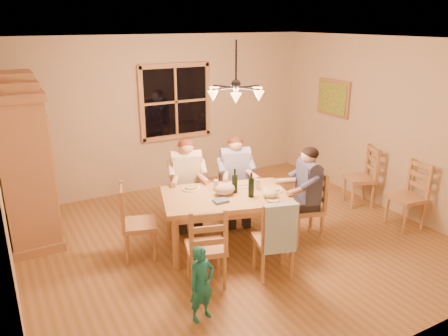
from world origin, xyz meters
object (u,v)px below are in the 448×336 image
adult_woman (187,172)px  wine_bottle_a (235,181)px  chair_far_left (188,206)px  adult_slate_man (307,182)px  chair_spare_front (405,207)px  chair_spare_back (359,187)px  armoire (24,165)px  chair_near_right (273,251)px  chair_near_left (206,259)px  chair_end_left (140,235)px  wine_bottle_b (251,185)px  chair_end_right (305,219)px  child (202,284)px  chair_far_right (235,202)px  dining_table (226,202)px  chandelier (236,92)px  adult_plaid_man (235,169)px

adult_woman → wine_bottle_a: adult_woman is taller
wine_bottle_a → chair_far_left: bearing=110.9°
adult_slate_man → chair_spare_front: adult_slate_man is taller
adult_woman → chair_spare_back: 2.93m
adult_woman → adult_slate_man: same height
armoire → adult_slate_man: bearing=-30.1°
chair_near_right → wine_bottle_a: bearing=108.5°
chair_near_left → chair_spare_front: size_ratio=1.00×
armoire → chair_end_left: (1.15, -1.30, -0.75)m
wine_bottle_a → chair_end_left: bearing=166.4°
armoire → wine_bottle_b: size_ratio=6.97×
chair_near_right → adult_woman: bearing=117.9°
chair_end_right → adult_slate_man: adult_slate_man is taller
child → chair_spare_front: 3.60m
adult_woman → chair_spare_front: adult_woman is taller
child → chair_spare_back: size_ratio=0.82×
chair_near_right → adult_slate_man: (0.91, 0.54, 0.54)m
chair_far_right → adult_woman: adult_woman is taller
chair_far_right → chair_spare_back: (2.12, -0.43, 0.00)m
chair_end_left → chair_end_right: size_ratio=1.00×
chair_end_right → adult_slate_man: 0.54m
chair_near_left → dining_table: bearing=62.1°
chair_near_left → chair_end_left: same height
chandelier → chair_far_left: 1.97m
dining_table → chair_end_left: chair_end_left is taller
chair_far_right → chair_near_right: (-0.34, -1.50, 0.00)m
chair_far_right → chair_spare_front: bearing=163.2°
chair_end_left → chair_end_right: bearing=90.0°
chair_end_left → wine_bottle_b: size_ratio=3.00×
adult_woman → adult_slate_man: (1.27, -1.17, 0.00)m
chair_far_left → chair_near_left: same height
adult_woman → chair_end_left: bearing=46.7°
chair_near_right → chair_end_left: 1.72m
chair_far_right → wine_bottle_a: (-0.38, -0.64, 0.62)m
chair_far_left → chair_far_right: (0.70, -0.20, 0.00)m
chair_near_right → adult_plaid_man: 1.63m
chandelier → chair_far_right: (0.33, 0.57, -1.77)m
armoire → chair_far_left: 2.32m
chandelier → adult_slate_man: 1.58m
armoire → chair_spare_front: (4.87, -2.33, -0.75)m
chair_end_left → chair_spare_back: (3.72, -0.09, 0.00)m
dining_table → chair_spare_front: (2.63, -0.72, -0.35)m
adult_plaid_man → chair_spare_front: adult_plaid_man is taller
chair_near_left → chair_spare_back: same height
wine_bottle_a → wine_bottle_b: same height
chair_far_right → child: bearing=67.9°
adult_slate_man → wine_bottle_b: size_ratio=2.65×
chair_far_right → chair_near_left: (-1.12, -1.28, 0.00)m
chair_near_left → chair_end_right: bearing=26.6°
dining_table → chair_near_left: bearing=-134.0°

